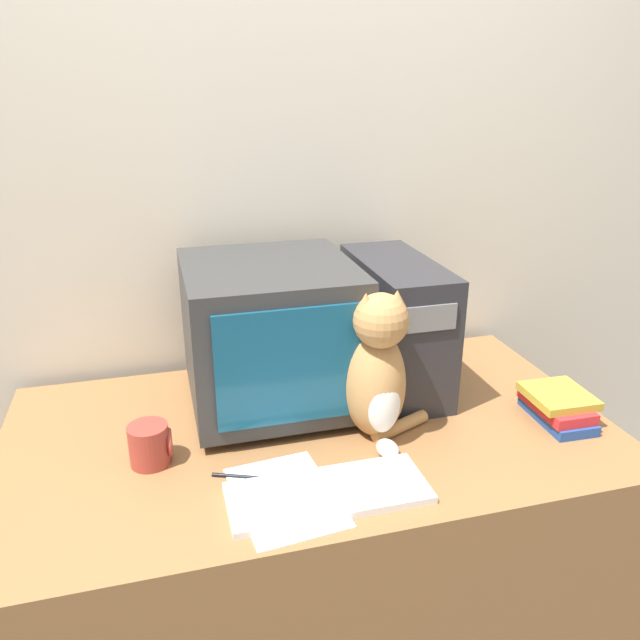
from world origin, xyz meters
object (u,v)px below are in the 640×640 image
at_px(keyboard, 328,493).
at_px(pen, 244,477).
at_px(book_stack, 557,406).
at_px(cat, 376,373).
at_px(crt_monitor, 271,334).
at_px(computer_tower, 395,324).
at_px(mug, 150,445).

relative_size(keyboard, pen, 3.08).
bearing_deg(book_stack, cat, 173.38).
relative_size(crt_monitor, keyboard, 1.06).
relative_size(keyboard, cat, 1.12).
distance_m(crt_monitor, cat, 0.33).
relative_size(computer_tower, book_stack, 2.16).
height_order(cat, book_stack, cat).
distance_m(computer_tower, cat, 0.30).
bearing_deg(cat, keyboard, -130.29).
distance_m(cat, mug, 0.57).
bearing_deg(computer_tower, keyboard, -125.51).
bearing_deg(cat, computer_tower, 59.82).
distance_m(crt_monitor, keyboard, 0.50).
height_order(book_stack, pen, book_stack).
distance_m(cat, book_stack, 0.52).
xyz_separation_m(crt_monitor, computer_tower, (0.37, 0.02, -0.02)).
bearing_deg(crt_monitor, book_stack, -22.40).
relative_size(computer_tower, cat, 1.16).
bearing_deg(book_stack, pen, -177.03).
bearing_deg(computer_tower, pen, -144.57).
xyz_separation_m(computer_tower, pen, (-0.51, -0.36, -0.19)).
xyz_separation_m(crt_monitor, keyboard, (0.03, -0.45, -0.20)).
xyz_separation_m(keyboard, book_stack, (0.69, 0.16, 0.03)).
distance_m(keyboard, cat, 0.33).
xyz_separation_m(computer_tower, keyboard, (-0.34, -0.48, -0.18)).
bearing_deg(crt_monitor, computer_tower, 3.11).
height_order(book_stack, mug, mug).
xyz_separation_m(pen, mug, (-0.20, 0.12, 0.05)).
height_order(crt_monitor, computer_tower, crt_monitor).
distance_m(computer_tower, pen, 0.65).
xyz_separation_m(book_stack, pen, (-0.85, -0.04, -0.04)).
xyz_separation_m(computer_tower, cat, (-0.15, -0.26, -0.01)).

